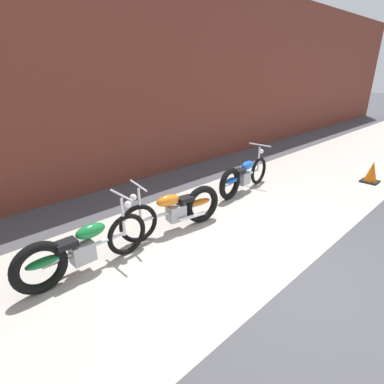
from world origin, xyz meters
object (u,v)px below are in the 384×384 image
Objects in this scene: traffic_cone at (372,173)px; motorcycle_green at (76,251)px; motorcycle_blue at (242,177)px; motorcycle_orange at (180,209)px.

motorcycle_green is at bearing 167.73° from traffic_cone.
motorcycle_green is 1.00× the size of motorcycle_blue.
motorcycle_orange is at bearing -177.67° from motorcycle_blue.
motorcycle_orange is 5.43m from traffic_cone.
motorcycle_blue is at bearing 4.88° from motorcycle_green.
motorcycle_blue is (4.15, 0.33, 0.00)m from motorcycle_green.
traffic_cone is at bearing 173.03° from motorcycle_orange.
motorcycle_orange is 3.62× the size of traffic_cone.
motorcycle_green is 3.65× the size of traffic_cone.
traffic_cone is (2.98, -1.88, -0.15)m from motorcycle_blue.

